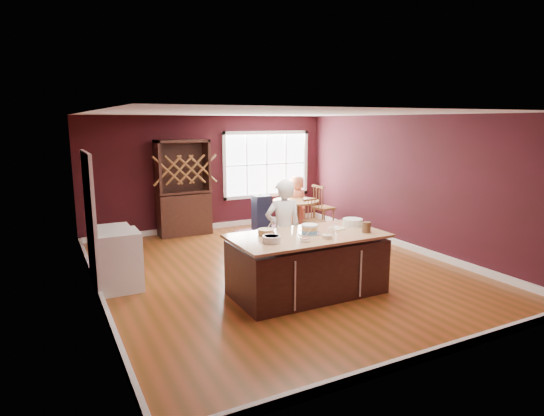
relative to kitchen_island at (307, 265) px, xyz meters
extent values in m
plane|color=brown|center=(0.14, 1.18, -0.44)|extent=(7.00, 7.00, 0.00)
plane|color=white|center=(0.14, 1.18, 2.26)|extent=(7.00, 7.00, 0.00)
plane|color=#3B0F1A|center=(0.14, 4.68, 0.91)|extent=(6.00, 0.00, 6.00)
plane|color=#3B0F1A|center=(0.14, -2.32, 0.91)|extent=(6.00, 0.00, 6.00)
plane|color=#3B0F1A|center=(-2.86, 1.18, 0.91)|extent=(0.00, 7.00, 7.00)
plane|color=#3B0F1A|center=(3.14, 1.18, 0.91)|extent=(0.00, 7.00, 7.00)
cube|color=black|center=(0.00, 0.00, -0.02)|extent=(2.23, 1.13, 0.83)
cube|color=#E5B471|center=(0.00, 0.00, 0.46)|extent=(2.31, 1.21, 0.04)
cylinder|color=brown|center=(1.82, 3.47, -0.42)|extent=(0.51, 0.51, 0.04)
cylinder|color=brown|center=(1.82, 3.47, -0.08)|extent=(0.18, 0.18, 0.67)
cylinder|color=brown|center=(1.82, 3.47, 0.29)|extent=(1.09, 1.09, 0.04)
imported|color=silver|center=(-0.03, 0.70, 0.39)|extent=(0.67, 0.50, 1.67)
cylinder|color=silver|center=(-0.69, -0.17, 0.53)|extent=(0.26, 0.26, 0.10)
cylinder|color=#9D6E4A|center=(-0.57, 0.25, 0.53)|extent=(0.24, 0.24, 0.09)
cylinder|color=white|center=(-0.25, -0.33, 0.51)|extent=(0.14, 0.14, 0.05)
cylinder|color=beige|center=(0.12, -0.33, 0.51)|extent=(0.14, 0.14, 0.05)
cylinder|color=white|center=(0.41, -0.10, 0.55)|extent=(0.07, 0.07, 0.14)
cylinder|color=beige|center=(0.59, 0.09, 0.49)|extent=(0.25, 0.25, 0.02)
cylinder|color=silver|center=(0.95, 0.17, 0.54)|extent=(0.32, 0.32, 0.11)
cylinder|color=brown|center=(0.85, -0.30, 0.56)|extent=(0.13, 0.13, 0.16)
cube|color=brown|center=(1.82, 3.47, -0.43)|extent=(2.66, 2.23, 0.01)
imported|color=#F5835A|center=(2.11, 3.90, 0.19)|extent=(0.68, 0.51, 1.26)
cylinder|color=beige|center=(2.11, 3.36, 0.32)|extent=(0.19, 0.19, 0.01)
imported|color=silver|center=(1.59, 3.68, 0.36)|extent=(0.15, 0.15, 0.09)
cube|color=black|center=(-0.60, 4.40, 0.64)|extent=(1.18, 0.49, 2.17)
cube|color=silver|center=(-2.50, 1.46, 0.02)|extent=(0.64, 0.62, 0.92)
cube|color=white|center=(-2.50, 2.10, -0.01)|extent=(0.60, 0.58, 0.87)
camera|label=1|loc=(-3.47, -5.58, 2.15)|focal=30.00mm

